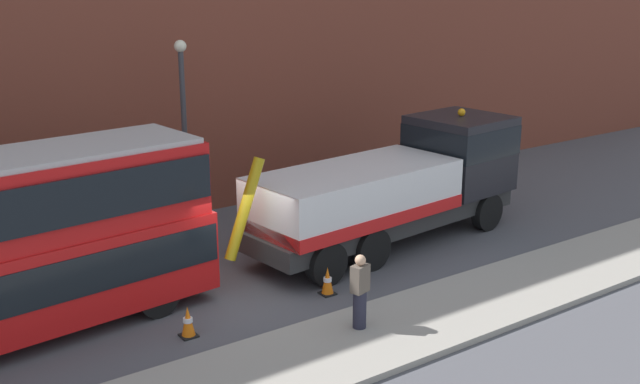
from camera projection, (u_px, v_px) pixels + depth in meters
ground_plane at (235, 289)px, 19.24m from camera, size 120.00×120.00×0.00m
near_kerb at (332, 351)px, 15.92m from camera, size 60.00×2.80×0.15m
recovery_tow_truck at (399, 184)px, 22.16m from camera, size 10.23×3.52×3.67m
pedestrian_bystander at (360, 292)px, 16.59m from camera, size 0.45×0.37×1.71m
traffic_cone_near_bus at (188, 322)px, 16.63m from camera, size 0.36×0.36×0.72m
traffic_cone_midway at (327, 281)px, 18.81m from camera, size 0.36×0.36×0.72m
street_lamp at (184, 121)px, 22.47m from camera, size 0.36×0.36×5.83m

